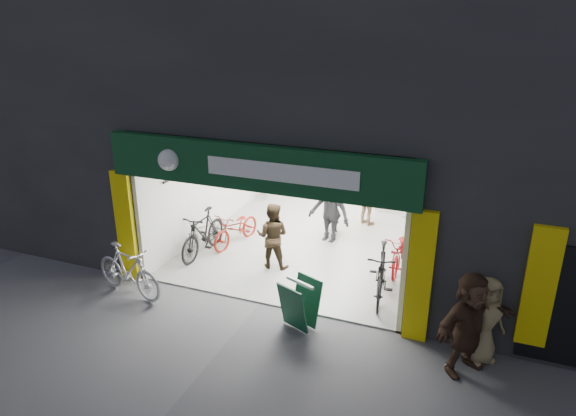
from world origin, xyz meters
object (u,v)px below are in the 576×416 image
Objects in this scene: pedestrian_near at (484,320)px; sandwich_board at (300,303)px; bike_left_front at (206,231)px; bike_right_front at (381,274)px; parked_bike at (128,270)px.

pedestrian_near is 1.67× the size of sandwich_board.
bike_right_front reaches higher than bike_left_front.
parked_bike is 1.18× the size of pedestrian_near.
bike_left_front is at bearing 166.27° from sandwich_board.
pedestrian_near is 3.35m from sandwich_board.
bike_right_front is 1.02× the size of parked_bike.
bike_right_front reaches higher than sandwich_board.
pedestrian_near reaches higher than bike_right_front.
bike_left_front is at bearing 117.22° from pedestrian_near.
parked_bike is (-5.14, -1.83, -0.01)m from bike_right_front.
bike_right_front is 2.56m from pedestrian_near.
parked_bike is at bearing -155.24° from sandwich_board.
sandwich_board is at bearing -134.74° from bike_right_front.
pedestrian_near is at bearing -42.94° from bike_right_front.
bike_left_front is 4.44m from sandwich_board.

